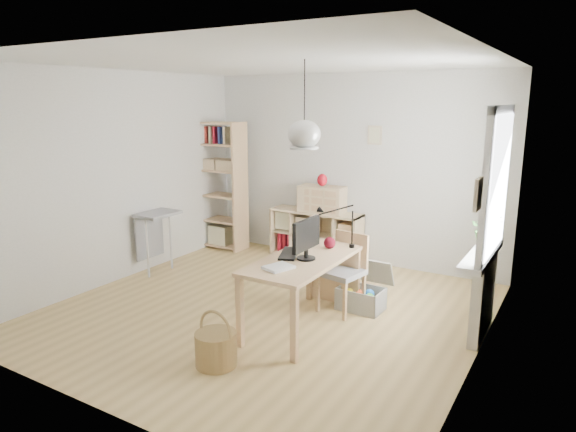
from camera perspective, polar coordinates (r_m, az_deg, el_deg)
The scene contains 20 objects.
ground at distance 5.90m, azimuth -2.36°, elevation -10.45°, with size 4.50×4.50×0.00m, color tan.
room_shell at distance 5.02m, azimuth 1.82°, elevation 9.07°, with size 4.50×4.50×4.50m.
window_unit at distance 5.24m, azimuth 22.23°, elevation 3.33°, with size 0.07×1.16×1.46m.
radiator at distance 5.54m, azimuth 20.86°, elevation -8.44°, with size 0.10×0.80×0.80m, color silver.
windowsill at distance 5.41m, azimuth 20.70°, elevation -4.11°, with size 0.22×1.20×0.06m, color white.
desk at distance 5.28m, azimuth 1.71°, elevation -5.65°, with size 0.70×1.50×0.75m.
cube_shelf at distance 7.73m, azimuth 3.11°, elevation -2.45°, with size 1.40×0.38×0.72m.
tall_bookshelf at distance 8.17m, azimuth -7.55°, elevation 3.95°, with size 0.80×0.38×2.00m.
side_table at distance 7.19m, azimuth -14.60°, elevation -0.97°, with size 0.40×0.55×0.85m.
chair at distance 5.78m, azimuth 6.28°, elevation -5.69°, with size 0.50×0.50×0.88m.
wicker_basket at distance 4.76m, azimuth -8.00°, elevation -14.25°, with size 0.38×0.38×0.52m.
storage_chest at distance 5.96m, azimuth 8.36°, elevation -8.55°, with size 0.51×0.58×0.53m.
monitor at distance 5.15m, azimuth 2.05°, elevation -2.33°, with size 0.19×0.48×0.42m.
keyboard at distance 5.35m, azimuth 0.12°, elevation -4.20°, with size 0.17×0.44×0.02m, color black.
task_lamp at distance 5.61m, azimuth 5.08°, elevation -0.44°, with size 0.41×0.15×0.44m.
yarn_ball at distance 5.57m, azimuth 4.65°, elevation -2.99°, with size 0.13×0.13×0.13m, color #49090F.
paper_tray at distance 4.92m, azimuth -1.05°, elevation -5.72°, with size 0.21×0.26×0.03m, color white.
drawer_chest at distance 7.50m, azimuth 3.79°, elevation 1.89°, with size 0.67×0.31×0.38m, color beige.
red_vase at distance 7.45m, azimuth 3.82°, elevation 4.02°, with size 0.15×0.15×0.18m, color maroon.
potted_plant at distance 5.64m, azimuth 21.19°, elevation -1.39°, with size 0.30×0.26×0.34m, color #2E6C28.
Camera 1 is at (2.97, -4.53, 2.32)m, focal length 32.00 mm.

